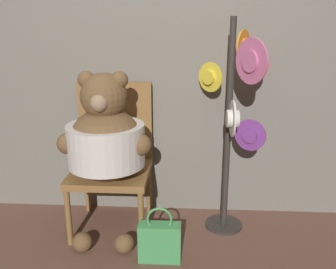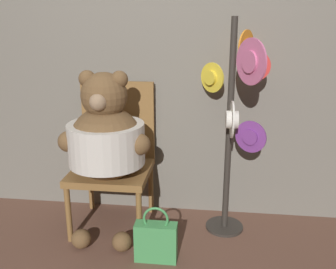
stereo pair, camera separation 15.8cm
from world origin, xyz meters
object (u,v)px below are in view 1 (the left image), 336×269
object	(u,v)px
hat_display_rack	(235,114)
handbag_on_ground	(159,241)
teddy_bear	(106,140)
chair	(113,154)

from	to	relation	value
hat_display_rack	handbag_on_ground	bearing A→B (deg)	-139.00
teddy_bear	handbag_on_ground	xyz separation A→B (m)	(0.39, -0.30, -0.58)
chair	hat_display_rack	bearing A→B (deg)	-4.06
chair	hat_display_rack	xyz separation A→B (m)	(0.88, -0.06, 0.33)
hat_display_rack	handbag_on_ground	world-z (taller)	hat_display_rack
teddy_bear	handbag_on_ground	distance (m)	0.76
chair	teddy_bear	bearing A→B (deg)	-90.14
chair	handbag_on_ground	bearing A→B (deg)	-51.87
hat_display_rack	chair	bearing A→B (deg)	175.94
teddy_bear	handbag_on_ground	size ratio (longest dim) A/B	3.11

